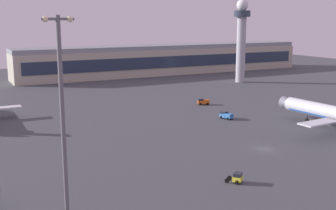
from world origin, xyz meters
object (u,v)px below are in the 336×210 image
object	(u,v)px
maintenance_van	(226,115)
pushback_tug	(237,178)
cargo_loader	(203,102)
apron_light_west	(62,107)
control_tower	(241,35)

from	to	relation	value
maintenance_van	pushback_tug	bearing A→B (deg)	-137.15
cargo_loader	apron_light_west	xyz separation A→B (m)	(-66.51, -65.21, 16.30)
cargo_loader	pushback_tug	world-z (taller)	cargo_loader
control_tower	cargo_loader	xyz separation A→B (m)	(-46.72, -40.26, -21.91)
pushback_tug	apron_light_west	world-z (taller)	apron_light_west
pushback_tug	apron_light_west	xyz separation A→B (m)	(-31.88, 1.85, 16.41)
control_tower	apron_light_west	bearing A→B (deg)	-137.03
cargo_loader	apron_light_west	bearing A→B (deg)	157.66
cargo_loader	pushback_tug	distance (m)	75.47
apron_light_west	pushback_tug	bearing A→B (deg)	-3.31
control_tower	maintenance_van	xyz separation A→B (m)	(-52.34, -62.68, -21.91)
control_tower	cargo_loader	distance (m)	65.45
control_tower	pushback_tug	world-z (taller)	control_tower
control_tower	cargo_loader	size ratio (longest dim) A/B	8.75
control_tower	maintenance_van	distance (m)	84.55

